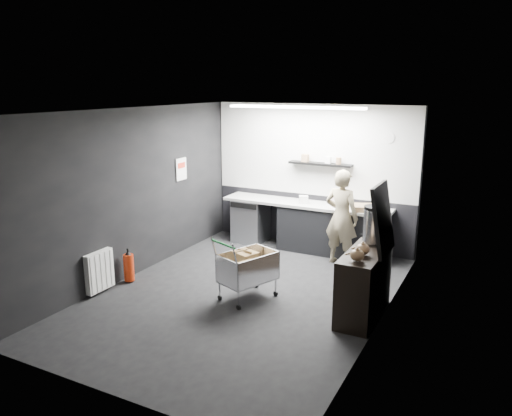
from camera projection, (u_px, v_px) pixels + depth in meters
The scene contains 22 objects.
floor at pixel (243, 295), 7.40m from camera, with size 5.50×5.50×0.00m, color black.
ceiling at pixel (242, 110), 6.75m from camera, with size 5.50×5.50×0.00m, color silver.
wall_back at pixel (312, 176), 9.45m from camera, with size 5.50×5.50×0.00m, color black.
wall_front at pixel (103, 269), 4.70m from camera, with size 5.50×5.50×0.00m, color black.
wall_left at pixel (133, 193), 7.96m from camera, with size 5.50×5.50×0.00m, color black.
wall_right at pixel (384, 225), 6.19m from camera, with size 5.50×5.50×0.00m, color black.
kitchen_wall_panel at pixel (313, 150), 9.31m from camera, with size 3.95×0.02×1.70m, color silver.
dado_panel at pixel (311, 220), 9.64m from camera, with size 3.95×0.02×1.00m, color black.
floating_shelf at pixel (320, 164), 9.18m from camera, with size 1.20×0.22×0.04m, color black.
wall_clock at pixel (389, 138), 8.61m from camera, with size 0.20×0.20×0.03m, color white.
poster at pixel (181, 169), 9.03m from camera, with size 0.02×0.30×0.40m, color white.
poster_red_band at pixel (181, 165), 9.01m from camera, with size 0.01×0.22×0.10m, color red.
radiator at pixel (99, 271), 7.40m from camera, with size 0.10×0.50×0.60m, color white.
ceiling_strip at pixel (295, 107), 8.35m from camera, with size 2.40×0.20×0.04m, color white.
prep_counter at pixel (311, 227), 9.32m from camera, with size 3.20×0.61×0.90m.
person at pixel (341, 217), 8.52m from camera, with size 0.61×0.40×1.67m, color beige.
shopping_cart at pixel (248, 269), 7.20m from camera, with size 0.80×1.04×0.94m.
sideboard at pixel (366, 275), 6.64m from camera, with size 0.52×1.21×1.82m.
fire_extinguisher at pixel (129, 267), 7.84m from camera, with size 0.16×0.16×0.53m.
cardboard_box at pixel (367, 208), 8.70m from camera, with size 0.48×0.36×0.10m, color #8B6C4A.
pink_tub at pixel (337, 200), 8.97m from camera, with size 0.23×0.23×0.23m, color silver.
white_container at pixel (304, 200), 9.22m from camera, with size 0.16×0.13×0.14m, color white.
Camera 1 is at (3.31, -6.02, 3.05)m, focal length 35.00 mm.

